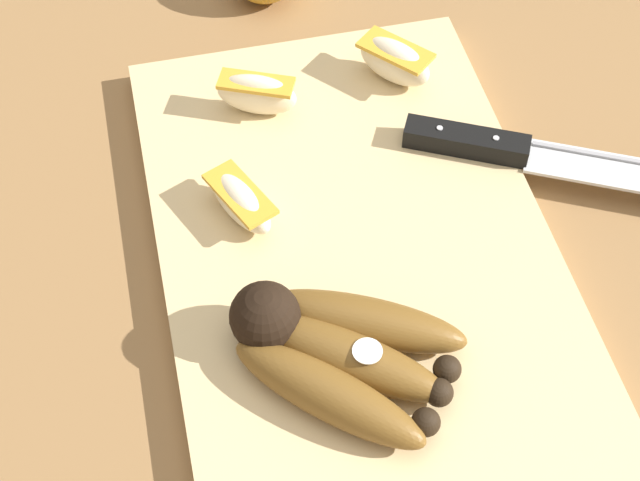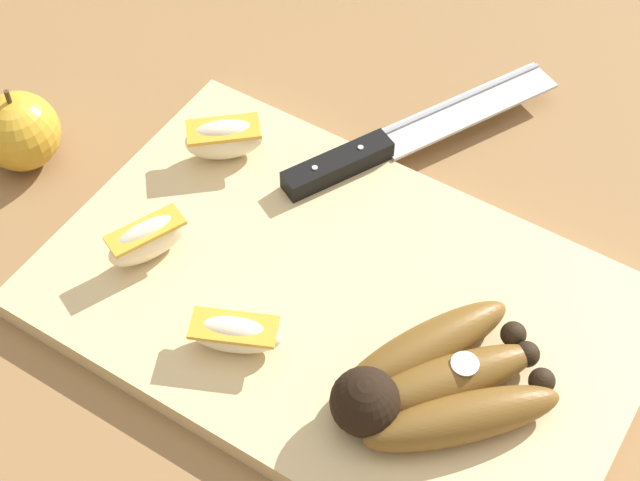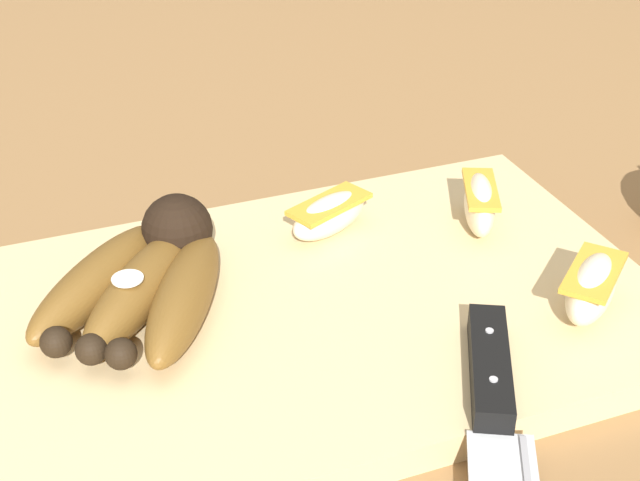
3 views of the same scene
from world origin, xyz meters
name	(u,v)px [view 1 (image 1 of 3)]	position (x,y,z in m)	size (l,w,h in m)	color
ground_plane	(368,242)	(0.00, 0.00, 0.00)	(6.00, 6.00, 0.00)	olive
cutting_board	(355,248)	(0.01, -0.01, 0.01)	(0.46, 0.29, 0.02)	#DBBC84
banana_bunch	(334,350)	(0.11, -0.05, 0.04)	(0.16, 0.17, 0.05)	black
chefs_knife	(526,154)	(-0.04, 0.14, 0.03)	(0.15, 0.26, 0.02)	silver
apple_wedge_near	(257,94)	(-0.14, -0.06, 0.04)	(0.05, 0.07, 0.04)	#F4E5C1
apple_wedge_middle	(241,201)	(-0.03, -0.09, 0.04)	(0.07, 0.05, 0.03)	#F4E5C1
apple_wedge_far	(395,61)	(-0.15, 0.06, 0.04)	(0.07, 0.06, 0.04)	#F4E5C1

